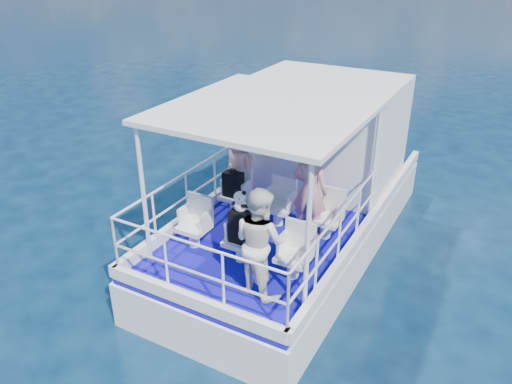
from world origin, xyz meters
TOP-DOWN VIEW (x-y plane):
  - ground at (0.00, 0.00)m, footprint 2000.00×2000.00m
  - hull at (0.00, 1.00)m, footprint 3.00×7.00m
  - deck at (0.00, 1.00)m, footprint 2.90×6.90m
  - cabin at (0.00, 2.30)m, footprint 2.85×2.00m
  - canopy at (0.00, -0.20)m, footprint 3.00×3.20m
  - canopy_posts at (0.00, -0.25)m, footprint 2.77×2.97m
  - railings at (0.00, -0.58)m, footprint 2.84×3.59m
  - seat_port_fwd at (-0.90, 0.20)m, footprint 0.48×0.46m
  - seat_center_fwd at (0.00, 0.20)m, footprint 0.48×0.46m
  - seat_stbd_fwd at (0.90, 0.20)m, footprint 0.48×0.46m
  - seat_port_aft at (-0.90, -1.10)m, footprint 0.48×0.46m
  - seat_center_aft at (0.00, -1.10)m, footprint 0.48×0.46m
  - seat_stbd_aft at (0.90, -1.10)m, footprint 0.48×0.46m
  - passenger_port_fwd at (-0.99, 0.54)m, footprint 0.68×0.59m
  - passenger_stbd_fwd at (0.61, 0.12)m, footprint 0.62×0.41m
  - passenger_stbd_aft at (0.61, -1.62)m, footprint 0.95×0.84m
  - backpack_port at (-0.88, 0.13)m, footprint 0.36×0.20m
  - backpack_center at (0.03, -1.15)m, footprint 0.35×0.20m
  - compact_camera at (-0.90, 0.14)m, footprint 0.10×0.06m
  - panda at (0.01, -1.13)m, footprint 0.23×0.19m

SIDE VIEW (x-z plane):
  - ground at x=0.00m, z-range 0.00..0.00m
  - hull at x=0.00m, z-range -0.80..0.80m
  - deck at x=0.00m, z-range 0.80..0.90m
  - seat_port_fwd at x=-0.90m, z-range 0.90..1.28m
  - seat_center_fwd at x=0.00m, z-range 0.90..1.28m
  - seat_stbd_fwd at x=0.90m, z-range 0.90..1.28m
  - seat_port_aft at x=-0.90m, z-range 0.90..1.28m
  - seat_center_aft at x=0.00m, z-range 0.90..1.28m
  - seat_stbd_aft at x=0.90m, z-range 0.90..1.28m
  - railings at x=0.00m, z-range 0.90..1.90m
  - backpack_port at x=-0.88m, z-range 1.28..1.75m
  - backpack_center at x=0.03m, z-range 1.28..1.80m
  - passenger_port_fwd at x=-0.99m, z-range 0.90..2.41m
  - passenger_stbd_aft at x=0.61m, z-range 0.90..2.53m
  - passenger_stbd_fwd at x=0.61m, z-range 0.90..2.57m
  - compact_camera at x=-0.90m, z-range 1.75..1.81m
  - panda at x=0.01m, z-range 1.80..2.15m
  - cabin at x=0.00m, z-range 0.90..3.10m
  - canopy_posts at x=0.00m, z-range 0.90..3.10m
  - canopy at x=0.00m, z-range 3.10..3.18m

